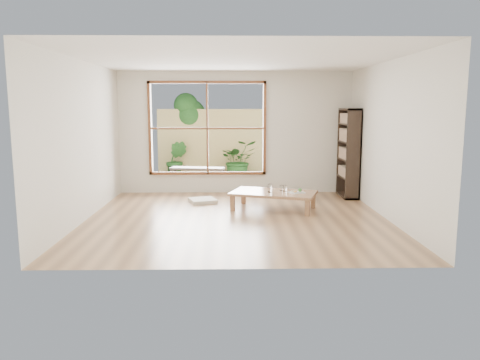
% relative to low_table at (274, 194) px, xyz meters
% --- Properties ---
extents(ground, '(5.00, 5.00, 0.00)m').
position_rel_low_table_xyz_m(ground, '(-0.68, -0.68, -0.29)').
color(ground, '#A87E54').
rests_on(ground, ground).
extents(low_table, '(1.69, 1.27, 0.33)m').
position_rel_low_table_xyz_m(low_table, '(0.00, 0.00, 0.00)').
color(low_table, '#9E744C').
rests_on(low_table, ground).
extents(floor_cushion, '(0.61, 0.61, 0.07)m').
position_rel_low_table_xyz_m(floor_cushion, '(-1.33, 0.67, -0.25)').
color(floor_cushion, silver).
rests_on(floor_cushion, ground).
extents(bookshelf, '(0.29, 0.82, 1.83)m').
position_rel_low_table_xyz_m(bookshelf, '(1.66, 1.22, 0.62)').
color(bookshelf, black).
rests_on(bookshelf, ground).
extents(glass_tall, '(0.08, 0.08, 0.15)m').
position_rel_low_table_xyz_m(glass_tall, '(-0.07, -0.04, 0.11)').
color(glass_tall, silver).
rests_on(glass_tall, low_table).
extents(glass_mid, '(0.08, 0.08, 0.11)m').
position_rel_low_table_xyz_m(glass_mid, '(0.21, 0.06, 0.09)').
color(glass_mid, silver).
rests_on(glass_mid, low_table).
extents(glass_short, '(0.08, 0.08, 0.10)m').
position_rel_low_table_xyz_m(glass_short, '(0.16, 0.11, 0.09)').
color(glass_short, silver).
rests_on(glass_short, low_table).
extents(glass_small, '(0.06, 0.06, 0.07)m').
position_rel_low_table_xyz_m(glass_small, '(-0.04, 0.05, 0.07)').
color(glass_small, silver).
rests_on(glass_small, low_table).
extents(food_tray, '(0.31, 0.26, 0.08)m').
position_rel_low_table_xyz_m(food_tray, '(0.41, -0.12, 0.06)').
color(food_tray, white).
rests_on(food_tray, low_table).
extents(deck, '(2.80, 2.00, 0.05)m').
position_rel_low_table_xyz_m(deck, '(-1.28, 2.88, -0.29)').
color(deck, '#383029').
rests_on(deck, ground).
extents(garden_bench, '(1.31, 0.58, 0.40)m').
position_rel_low_table_xyz_m(garden_bench, '(-1.57, 2.75, 0.08)').
color(garden_bench, black).
rests_on(garden_bench, deck).
extents(bamboo_fence, '(2.80, 0.06, 1.80)m').
position_rel_low_table_xyz_m(bamboo_fence, '(-1.28, 3.88, 0.61)').
color(bamboo_fence, '#DBBF70').
rests_on(bamboo_fence, ground).
extents(shrub_right, '(1.04, 0.94, 1.00)m').
position_rel_low_table_xyz_m(shrub_right, '(-0.58, 3.46, 0.24)').
color(shrub_right, '#255A21').
rests_on(shrub_right, deck).
extents(shrub_left, '(0.58, 0.49, 0.97)m').
position_rel_low_table_xyz_m(shrub_left, '(-2.17, 3.61, 0.22)').
color(shrub_left, '#255A21').
rests_on(shrub_left, deck).
extents(garden_tree, '(1.04, 0.85, 2.22)m').
position_rel_low_table_xyz_m(garden_tree, '(-1.96, 4.18, 1.34)').
color(garden_tree, '#4C3D2D').
rests_on(garden_tree, ground).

